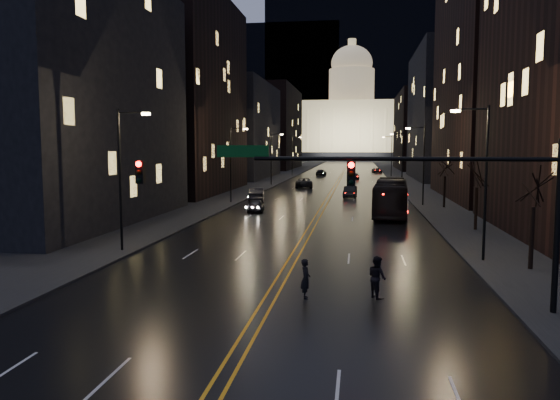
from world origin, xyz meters
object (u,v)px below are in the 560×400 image
at_px(pedestrian_b, 377,277).
at_px(oncoming_car_a, 256,205).
at_px(pedestrian_a, 306,279).
at_px(oncoming_car_b, 257,194).
at_px(receding_car_a, 350,192).
at_px(traffic_signal, 411,186).
at_px(bus, 391,197).

bearing_deg(pedestrian_b, oncoming_car_a, -10.58).
bearing_deg(pedestrian_a, pedestrian_b, -89.96).
xyz_separation_m(oncoming_car_b, receding_car_a, (11.27, 6.34, -0.08)).
distance_m(oncoming_car_a, pedestrian_a, 32.18).
xyz_separation_m(receding_car_a, pedestrian_a, (-1.22, -48.30, 0.14)).
distance_m(oncoming_car_b, pedestrian_b, 43.45).
height_order(traffic_signal, bus, traffic_signal).
xyz_separation_m(bus, receding_car_a, (-4.17, 18.26, -1.03)).
bearing_deg(pedestrian_b, bus, -35.14).
distance_m(receding_car_a, pedestrian_a, 48.32).
xyz_separation_m(oncoming_car_a, pedestrian_a, (8.11, -31.14, 0.21)).
height_order(traffic_signal, pedestrian_a, traffic_signal).
bearing_deg(oncoming_car_a, pedestrian_b, 103.53).
relative_size(pedestrian_a, pedestrian_b, 0.94).
relative_size(oncoming_car_b, pedestrian_a, 2.82).
xyz_separation_m(oncoming_car_b, pedestrian_b, (13.17, -41.40, 0.12)).
height_order(traffic_signal, oncoming_car_b, traffic_signal).
height_order(bus, pedestrian_b, bus).
distance_m(traffic_signal, pedestrian_b, 4.65).
relative_size(oncoming_car_a, pedestrian_b, 2.13).
bearing_deg(traffic_signal, receding_car_a, 93.63).
xyz_separation_m(pedestrian_a, pedestrian_b, (3.12, 0.56, 0.05)).
height_order(oncoming_car_a, pedestrian_b, pedestrian_b).
bearing_deg(receding_car_a, oncoming_car_a, -115.32).
height_order(traffic_signal, receding_car_a, traffic_signal).
height_order(traffic_signal, oncoming_car_a, traffic_signal).
bearing_deg(oncoming_car_b, pedestrian_b, 99.71).
height_order(oncoming_car_b, receding_car_a, oncoming_car_b).
relative_size(bus, pedestrian_b, 6.77).
height_order(bus, oncoming_car_b, bus).
xyz_separation_m(bus, oncoming_car_b, (-15.44, 11.92, -0.95)).
distance_m(bus, oncoming_car_b, 19.53).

